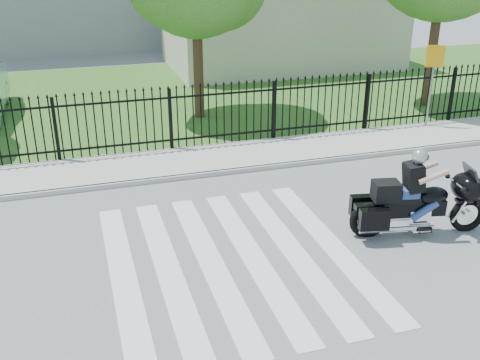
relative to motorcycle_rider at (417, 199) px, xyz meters
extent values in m
plane|color=slate|center=(-3.77, 0.08, -0.76)|extent=(120.00, 120.00, 0.00)
cube|color=#ADAAA3|center=(-3.77, 5.08, -0.70)|extent=(40.00, 2.00, 0.12)
cube|color=#ADAAA3|center=(-3.77, 4.08, -0.70)|extent=(40.00, 0.12, 0.12)
cube|color=#2C5D20|center=(-3.77, 12.08, -0.75)|extent=(40.00, 12.00, 0.02)
cube|color=black|center=(-3.77, 6.08, -0.41)|extent=(26.00, 0.04, 0.05)
cube|color=black|center=(-3.77, 6.08, 0.79)|extent=(26.00, 0.04, 0.05)
cylinder|color=#382316|center=(-2.27, 9.08, 1.32)|extent=(0.32, 0.32, 4.16)
cylinder|color=#382316|center=(5.73, 8.08, 1.64)|extent=(0.32, 0.32, 4.80)
cube|color=beige|center=(3.23, 16.08, 0.99)|extent=(10.00, 6.00, 3.50)
torus|color=black|center=(1.10, -0.21, -0.41)|extent=(0.74, 0.27, 0.73)
torus|color=black|center=(-0.93, 0.18, -0.41)|extent=(0.79, 0.30, 0.77)
cube|color=black|center=(-0.10, 0.02, -0.18)|extent=(1.40, 0.51, 0.32)
ellipsoid|color=black|center=(0.32, -0.06, 0.06)|extent=(0.72, 0.54, 0.35)
cube|color=black|center=(-0.30, 0.06, 0.02)|extent=(0.74, 0.46, 0.11)
cube|color=silver|center=(0.06, -0.01, -0.36)|extent=(0.48, 0.39, 0.32)
ellipsoid|color=black|center=(0.99, -0.19, 0.21)|extent=(0.71, 0.86, 0.57)
cube|color=black|center=(-0.64, 0.12, 0.21)|extent=(0.57, 0.49, 0.38)
cube|color=navy|center=(-0.18, 0.03, 0.15)|extent=(0.41, 0.38, 0.19)
sphere|color=#9FA3A7|center=(-0.06, 0.01, 0.91)|extent=(0.31, 0.31, 0.31)
cylinder|color=slate|center=(4.19, 5.78, 0.54)|extent=(0.06, 0.06, 2.36)
cube|color=#D8990B|center=(4.19, 5.75, 1.51)|extent=(0.52, 0.23, 0.64)
camera|label=1|loc=(-6.27, -8.54, 4.74)|focal=42.00mm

